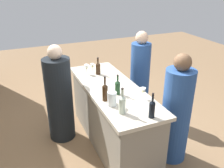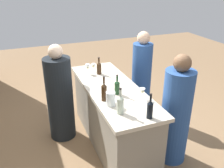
# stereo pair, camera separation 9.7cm
# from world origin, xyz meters

# --- Properties ---
(ground_plane) EXTENTS (12.00, 12.00, 0.00)m
(ground_plane) POSITION_xyz_m (0.00, 0.00, 0.00)
(ground_plane) COLOR #846647
(bar_counter) EXTENTS (2.02, 0.71, 0.93)m
(bar_counter) POSITION_xyz_m (0.00, 0.00, 0.47)
(bar_counter) COLOR gray
(bar_counter) RESTS_ON ground
(wine_bottle_leftmost_near_black) EXTENTS (0.07, 0.07, 0.30)m
(wine_bottle_leftmost_near_black) POSITION_xyz_m (-0.89, -0.10, 1.04)
(wine_bottle_leftmost_near_black) COLOR black
(wine_bottle_leftmost_near_black) RESTS_ON bar_counter
(wine_bottle_second_left_clear_pale) EXTENTS (0.08, 0.08, 0.32)m
(wine_bottle_second_left_clear_pale) POSITION_xyz_m (-0.68, 0.17, 1.05)
(wine_bottle_second_left_clear_pale) COLOR #B7C6B2
(wine_bottle_second_left_clear_pale) RESTS_ON bar_counter
(wine_bottle_center_amber_brown) EXTENTS (0.07, 0.07, 0.33)m
(wine_bottle_center_amber_brown) POSITION_xyz_m (-0.32, 0.23, 1.05)
(wine_bottle_center_amber_brown) COLOR #331E0F
(wine_bottle_center_amber_brown) RESTS_ON bar_counter
(wine_bottle_second_right_olive_green) EXTENTS (0.07, 0.07, 0.28)m
(wine_bottle_second_right_olive_green) POSITION_xyz_m (-0.22, 0.02, 1.03)
(wine_bottle_second_right_olive_green) COLOR #193D1E
(wine_bottle_second_right_olive_green) RESTS_ON bar_counter
(wine_bottle_rightmost_amber_brown) EXTENTS (0.07, 0.07, 0.28)m
(wine_bottle_rightmost_amber_brown) POSITION_xyz_m (0.54, 0.01, 1.03)
(wine_bottle_rightmost_amber_brown) COLOR #331E0F
(wine_bottle_rightmost_amber_brown) RESTS_ON bar_counter
(wine_glass_near_left) EXTENTS (0.07, 0.07, 0.15)m
(wine_glass_near_left) POSITION_xyz_m (-0.47, -0.23, 1.03)
(wine_glass_near_left) COLOR white
(wine_glass_near_left) RESTS_ON bar_counter
(wine_glass_near_center) EXTENTS (0.06, 0.06, 0.15)m
(wine_glass_near_center) POSITION_xyz_m (0.65, 0.07, 1.03)
(wine_glass_near_center) COLOR white
(wine_glass_near_center) RESTS_ON bar_counter
(wine_glass_near_right) EXTENTS (0.08, 0.08, 0.16)m
(wine_glass_near_right) POSITION_xyz_m (0.62, 0.17, 1.04)
(wine_glass_near_right) COLOR white
(wine_glass_near_right) RESTS_ON bar_counter
(water_pitcher) EXTENTS (0.11, 0.11, 0.18)m
(water_pitcher) POSITION_xyz_m (-0.47, 0.20, 1.02)
(water_pitcher) COLOR silver
(water_pitcher) RESTS_ON bar_counter
(person_left_guest) EXTENTS (0.35, 0.35, 1.54)m
(person_left_guest) POSITION_xyz_m (0.59, -0.79, 0.71)
(person_left_guest) COLOR #284C8C
(person_left_guest) RESTS_ON ground
(person_center_guest) EXTENTS (0.38, 0.38, 1.53)m
(person_center_guest) POSITION_xyz_m (-0.65, -0.65, 0.70)
(person_center_guest) COLOR #284C8C
(person_center_guest) RESTS_ON ground
(person_right_guest) EXTENTS (0.43, 0.43, 1.51)m
(person_right_guest) POSITION_xyz_m (0.43, 0.68, 0.69)
(person_right_guest) COLOR black
(person_right_guest) RESTS_ON ground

